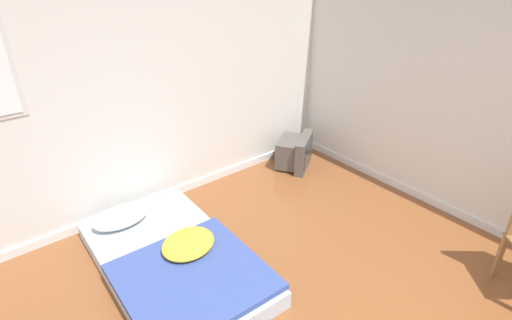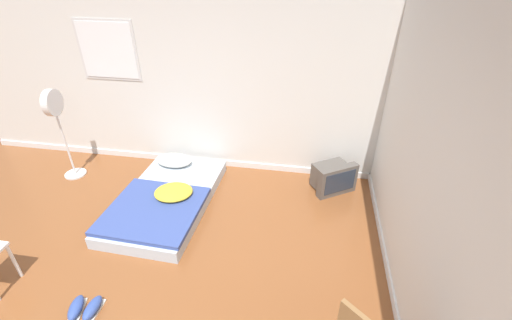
% 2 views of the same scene
% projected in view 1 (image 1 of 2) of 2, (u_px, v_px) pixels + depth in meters
% --- Properties ---
extents(wall_back, '(7.21, 0.08, 2.60)m').
position_uv_depth(wall_back, '(126.00, 89.00, 3.69)').
color(wall_back, silver).
rests_on(wall_back, ground_plane).
extents(mattress_bed, '(1.12, 1.87, 0.30)m').
position_uv_depth(mattress_bed, '(173.00, 260.00, 3.38)').
color(mattress_bed, silver).
rests_on(mattress_bed, ground_plane).
extents(crt_tv, '(0.62, 0.58, 0.41)m').
position_uv_depth(crt_tv, '(295.00, 152.00, 4.98)').
color(crt_tv, '#56514C').
rests_on(crt_tv, ground_plane).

